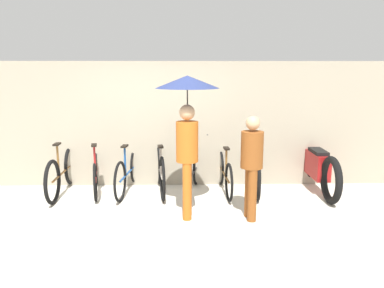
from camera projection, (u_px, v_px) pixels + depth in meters
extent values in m
plane|color=beige|center=(153.00, 229.00, 5.17)|extent=(30.00, 30.00, 0.00)
cube|color=gray|center=(161.00, 124.00, 6.97)|extent=(12.56, 0.12, 2.31)
torus|color=black|center=(71.00, 165.00, 7.14)|extent=(0.08, 0.74, 0.74)
torus|color=black|center=(53.00, 182.00, 6.07)|extent=(0.08, 0.74, 0.74)
cylinder|color=brown|center=(62.00, 173.00, 6.60)|extent=(0.06, 1.09, 0.04)
cylinder|color=brown|center=(58.00, 161.00, 6.36)|extent=(0.04, 0.04, 0.54)
cube|color=black|center=(57.00, 144.00, 6.31)|extent=(0.09, 0.20, 0.03)
cylinder|color=brown|center=(70.00, 146.00, 7.07)|extent=(0.04, 0.04, 0.73)
cylinder|color=brown|center=(68.00, 127.00, 7.00)|extent=(0.44, 0.04, 0.03)
torus|color=black|center=(96.00, 168.00, 7.14)|extent=(0.17, 0.64, 0.64)
torus|color=black|center=(95.00, 182.00, 6.21)|extent=(0.17, 0.64, 0.64)
cylinder|color=maroon|center=(96.00, 175.00, 6.67)|extent=(0.23, 0.96, 0.04)
cylinder|color=maroon|center=(95.00, 162.00, 6.46)|extent=(0.04, 0.04, 0.55)
cube|color=black|center=(94.00, 145.00, 6.40)|extent=(0.13, 0.21, 0.03)
cylinder|color=maroon|center=(95.00, 149.00, 7.07)|extent=(0.04, 0.04, 0.74)
cylinder|color=maroon|center=(94.00, 130.00, 7.00)|extent=(0.44, 0.12, 0.03)
torus|color=black|center=(135.00, 165.00, 7.24)|extent=(0.11, 0.69, 0.68)
torus|color=black|center=(120.00, 182.00, 6.18)|extent=(0.11, 0.69, 0.68)
cylinder|color=#19478C|center=(128.00, 173.00, 6.71)|extent=(0.15, 1.08, 0.04)
cylinder|color=#19478C|center=(125.00, 161.00, 6.47)|extent=(0.04, 0.04, 0.51)
cube|color=black|center=(125.00, 146.00, 6.42)|extent=(0.11, 0.21, 0.03)
cylinder|color=#19478C|center=(135.00, 149.00, 7.17)|extent=(0.04, 0.04, 0.63)
cylinder|color=#19478C|center=(134.00, 133.00, 7.11)|extent=(0.44, 0.07, 0.03)
torus|color=black|center=(158.00, 164.00, 7.16)|extent=(0.15, 0.75, 0.75)
torus|color=black|center=(162.00, 179.00, 6.22)|extent=(0.15, 0.75, 0.75)
cylinder|color=#A59E93|center=(160.00, 171.00, 6.69)|extent=(0.17, 0.96, 0.04)
cylinder|color=#A59E93|center=(161.00, 161.00, 6.48)|extent=(0.04, 0.04, 0.47)
cube|color=black|center=(160.00, 146.00, 6.43)|extent=(0.12, 0.21, 0.03)
cylinder|color=#A59E93|center=(158.00, 146.00, 7.09)|extent=(0.04, 0.04, 0.71)
cylinder|color=#A59E93|center=(158.00, 128.00, 7.02)|extent=(0.44, 0.09, 0.03)
torus|color=black|center=(196.00, 167.00, 7.13)|extent=(0.16, 0.66, 0.66)
torus|color=black|center=(188.00, 182.00, 6.18)|extent=(0.16, 0.66, 0.66)
cylinder|color=black|center=(192.00, 174.00, 6.66)|extent=(0.21, 0.97, 0.04)
cylinder|color=black|center=(191.00, 163.00, 6.44)|extent=(0.04, 0.04, 0.50)
cube|color=black|center=(191.00, 148.00, 6.39)|extent=(0.12, 0.21, 0.03)
cylinder|color=black|center=(196.00, 151.00, 7.07)|extent=(0.04, 0.04, 0.63)
cylinder|color=black|center=(197.00, 134.00, 7.01)|extent=(0.44, 0.11, 0.03)
torus|color=black|center=(221.00, 167.00, 7.14)|extent=(0.07, 0.65, 0.65)
torus|color=black|center=(229.00, 182.00, 6.19)|extent=(0.07, 0.65, 0.65)
cylinder|color=brown|center=(224.00, 174.00, 6.67)|extent=(0.08, 0.98, 0.04)
cylinder|color=brown|center=(226.00, 163.00, 6.45)|extent=(0.04, 0.04, 0.50)
cube|color=black|center=(226.00, 148.00, 6.40)|extent=(0.10, 0.20, 0.03)
cylinder|color=brown|center=(221.00, 151.00, 7.08)|extent=(0.04, 0.04, 0.64)
cylinder|color=brown|center=(221.00, 135.00, 7.02)|extent=(0.44, 0.05, 0.03)
torus|color=black|center=(255.00, 165.00, 7.20)|extent=(0.15, 0.70, 0.69)
torus|color=black|center=(258.00, 180.00, 6.23)|extent=(0.15, 0.70, 0.69)
cylinder|color=brown|center=(256.00, 172.00, 6.72)|extent=(0.16, 0.99, 0.04)
cylinder|color=brown|center=(257.00, 159.00, 6.49)|extent=(0.04, 0.04, 0.59)
cube|color=black|center=(258.00, 141.00, 6.43)|extent=(0.11, 0.21, 0.03)
cylinder|color=brown|center=(255.00, 146.00, 7.13)|extent=(0.04, 0.04, 0.75)
cylinder|color=brown|center=(256.00, 127.00, 7.05)|extent=(0.44, 0.08, 0.03)
cylinder|color=#B25619|center=(187.00, 192.00, 5.41)|extent=(0.13, 0.13, 0.86)
cylinder|color=#B25619|center=(187.00, 188.00, 5.58)|extent=(0.13, 0.13, 0.86)
cylinder|color=#B25619|center=(187.00, 142.00, 5.35)|extent=(0.32, 0.32, 0.58)
sphere|color=tan|center=(187.00, 112.00, 5.27)|extent=(0.22, 0.22, 0.22)
cylinder|color=#332D28|center=(187.00, 113.00, 5.41)|extent=(0.02, 0.02, 0.72)
cone|color=#19234C|center=(187.00, 82.00, 5.33)|extent=(0.92, 0.92, 0.18)
cylinder|color=brown|center=(252.00, 195.00, 5.36)|extent=(0.13, 0.13, 0.78)
cylinder|color=brown|center=(249.00, 191.00, 5.54)|extent=(0.13, 0.13, 0.78)
cylinder|color=brown|center=(252.00, 150.00, 5.32)|extent=(0.32, 0.32, 0.53)
sphere|color=tan|center=(253.00, 123.00, 5.25)|extent=(0.20, 0.20, 0.20)
torus|color=black|center=(306.00, 160.00, 7.41)|extent=(0.13, 0.79, 0.79)
torus|color=black|center=(331.00, 180.00, 6.09)|extent=(0.13, 0.79, 0.79)
cube|color=maroon|center=(318.00, 165.00, 6.73)|extent=(0.25, 0.75, 0.44)
cube|color=black|center=(318.00, 151.00, 6.68)|extent=(0.23, 0.52, 0.06)
cylinder|color=#B2B2B7|center=(308.00, 133.00, 7.30)|extent=(0.58, 0.04, 0.03)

